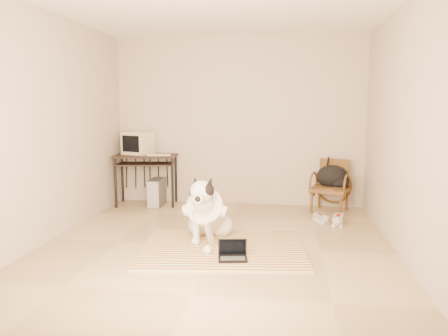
% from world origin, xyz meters
% --- Properties ---
extents(floor, '(4.50, 4.50, 0.00)m').
position_xyz_m(floor, '(0.00, 0.00, 0.00)').
color(floor, tan).
rests_on(floor, ground).
extents(ceiling, '(4.50, 4.50, 0.00)m').
position_xyz_m(ceiling, '(0.00, 0.00, 2.70)').
color(ceiling, white).
rests_on(ceiling, wall_back).
extents(wall_back, '(4.50, 0.00, 4.50)m').
position_xyz_m(wall_back, '(0.00, 2.25, 1.35)').
color(wall_back, '#BEAE9B').
rests_on(wall_back, floor).
extents(wall_front, '(4.50, 0.00, 4.50)m').
position_xyz_m(wall_front, '(0.00, -2.25, 1.35)').
color(wall_front, '#BEAE9B').
rests_on(wall_front, floor).
extents(wall_left, '(0.00, 4.50, 4.50)m').
position_xyz_m(wall_left, '(-2.00, 0.00, 1.35)').
color(wall_left, '#BEAE9B').
rests_on(wall_left, floor).
extents(wall_right, '(0.00, 4.50, 4.50)m').
position_xyz_m(wall_right, '(2.00, 0.00, 1.35)').
color(wall_right, '#BEAE9B').
rests_on(wall_right, floor).
extents(rug, '(1.96, 1.59, 0.02)m').
position_xyz_m(rug, '(0.09, -0.11, 0.01)').
color(rug, '#B25122').
rests_on(rug, floor).
extents(dog, '(0.56, 1.17, 0.84)m').
position_xyz_m(dog, '(-0.14, 0.20, 0.34)').
color(dog, silver).
rests_on(dog, rug).
extents(laptop, '(0.33, 0.26, 0.21)m').
position_xyz_m(laptop, '(0.24, -0.44, 0.07)').
color(laptop, black).
rests_on(laptop, rug).
extents(computer_desk, '(1.05, 0.67, 0.82)m').
position_xyz_m(computer_desk, '(-1.46, 1.93, 0.70)').
color(computer_desk, black).
rests_on(computer_desk, floor).
extents(crt_monitor, '(0.51, 0.50, 0.37)m').
position_xyz_m(crt_monitor, '(-1.61, 2.02, 1.00)').
color(crt_monitor, beige).
rests_on(crt_monitor, computer_desk).
extents(desk_keyboard, '(0.38, 0.20, 0.02)m').
position_xyz_m(desk_keyboard, '(-1.21, 1.85, 0.83)').
color(desk_keyboard, beige).
rests_on(desk_keyboard, computer_desk).
extents(pc_tower, '(0.20, 0.46, 0.43)m').
position_xyz_m(pc_tower, '(-1.28, 1.91, 0.22)').
color(pc_tower, '#454547').
rests_on(pc_tower, floor).
extents(rattan_chair, '(0.66, 0.64, 0.79)m').
position_xyz_m(rattan_chair, '(1.45, 1.89, 0.40)').
color(rattan_chair, brown).
rests_on(rattan_chair, floor).
extents(backpack, '(0.48, 0.39, 0.35)m').
position_xyz_m(backpack, '(1.49, 1.90, 0.52)').
color(backpack, black).
rests_on(backpack, rattan_chair).
extents(sneaker_left, '(0.21, 0.30, 0.10)m').
position_xyz_m(sneaker_left, '(1.27, 1.29, 0.04)').
color(sneaker_left, white).
rests_on(sneaker_left, floor).
extents(sneaker_right, '(0.20, 0.35, 0.12)m').
position_xyz_m(sneaker_right, '(1.50, 1.19, 0.05)').
color(sneaker_right, white).
rests_on(sneaker_right, floor).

